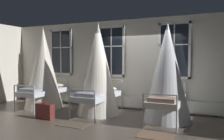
{
  "coord_description": "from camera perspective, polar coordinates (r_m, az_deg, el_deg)",
  "views": [
    {
      "loc": [
        2.27,
        -6.36,
        1.72
      ],
      "look_at": [
        -0.58,
        -0.05,
        1.38
      ],
      "focal_mm": 36.85,
      "sensor_mm": 36.0,
      "label": 1
    }
  ],
  "objects": [
    {
      "name": "cot_second",
      "position": [
        7.11,
        -3.46,
        0.05
      ],
      "size": [
        1.33,
        1.92,
        2.85
      ],
      "rotation": [
        0.0,
        0.0,
        1.56
      ],
      "color": "#9EA3A8",
      "rests_on": "ground"
    },
    {
      "name": "window_bank",
      "position": [
        7.74,
        7.15,
        -2.01
      ],
      "size": [
        7.48,
        0.1,
        2.8
      ],
      "color": "black",
      "rests_on": "ground"
    },
    {
      "name": "cot_third",
      "position": [
        6.48,
        13.5,
        -0.85
      ],
      "size": [
        1.33,
        1.92,
        2.72
      ],
      "rotation": [
        0.0,
        0.0,
        1.58
      ],
      "color": "#9EA3A8",
      "rests_on": "ground"
    },
    {
      "name": "ground",
      "position": [
        6.97,
        4.59,
        -11.49
      ],
      "size": [
        21.94,
        21.94,
        0.0
      ],
      "primitive_type": "plane",
      "color": "brown"
    },
    {
      "name": "rug_second",
      "position": [
        6.25,
        -9.5,
        -13.15
      ],
      "size": [
        0.8,
        0.56,
        0.01
      ],
      "primitive_type": "cube",
      "rotation": [
        0.0,
        0.0,
        0.0
      ],
      "color": "brown",
      "rests_on": "ground"
    },
    {
      "name": "back_wall_with_windows",
      "position": [
        7.83,
        7.43,
        1.42
      ],
      "size": [
        10.8,
        0.1,
        3.07
      ],
      "primitive_type": "cube",
      "color": "beige",
      "rests_on": "ground"
    },
    {
      "name": "cot_first",
      "position": [
        8.4,
        -16.62,
        0.27
      ],
      "size": [
        1.33,
        1.92,
        2.82
      ],
      "rotation": [
        0.0,
        0.0,
        1.59
      ],
      "color": "#9EA3A8",
      "rests_on": "ground"
    },
    {
      "name": "suitcase_dark",
      "position": [
        6.93,
        -16.32,
        -9.78
      ],
      "size": [
        0.57,
        0.24,
        0.47
      ],
      "rotation": [
        0.0,
        0.0,
        -0.06
      ],
      "color": "#5B231E",
      "rests_on": "ground"
    },
    {
      "name": "rug_third",
      "position": [
        5.4,
        10.71,
        -15.73
      ],
      "size": [
        0.81,
        0.58,
        0.01
      ],
      "primitive_type": "cube",
      "rotation": [
        0.0,
        0.0,
        0.02
      ],
      "color": "brown",
      "rests_on": "ground"
    }
  ]
}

